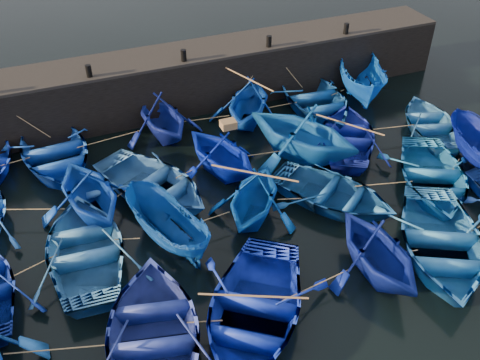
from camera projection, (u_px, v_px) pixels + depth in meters
name	position (u px, v px, depth m)	size (l,w,h in m)	color
ground	(277.00, 252.00, 17.41)	(120.00, 120.00, 0.00)	black
quay_wall	(180.00, 81.00, 24.39)	(26.00, 2.50, 2.50)	black
quay_top	(178.00, 54.00, 23.60)	(26.00, 2.50, 0.12)	black
bollard_1	(89.00, 71.00, 21.55)	(0.24, 0.24, 0.50)	black
bollard_2	(184.00, 55.00, 22.75)	(0.24, 0.24, 0.50)	black
bollard_3	(269.00, 41.00, 23.95)	(0.24, 0.24, 0.50)	black
bollard_4	(346.00, 29.00, 25.14)	(0.24, 0.24, 0.50)	black
boat_1	(54.00, 152.00, 21.01)	(3.88, 5.43, 1.13)	#113FA8
boat_2	(162.00, 116.00, 22.33)	(3.32, 3.85, 2.02)	navy
boat_3	(248.00, 102.00, 23.25)	(3.45, 4.00, 2.10)	#07369C
boat_4	(315.00, 98.00, 24.49)	(3.97, 5.54, 1.15)	navy
boat_5	(362.00, 78.00, 25.19)	(1.92, 5.10, 1.97)	blue
boat_7	(89.00, 191.00, 18.25)	(3.46, 4.02, 2.11)	#083395
boat_8	(152.00, 184.00, 19.44)	(3.58, 5.01, 1.04)	#2B63AC
boat_9	(221.00, 152.00, 20.25)	(3.28, 3.81, 2.00)	#021798
boat_10	(303.00, 131.00, 20.94)	(4.16, 4.82, 2.54)	#0D509C
boat_11	(348.00, 136.00, 22.10)	(3.43, 4.80, 1.00)	navy
boat_12	(431.00, 123.00, 23.00)	(3.12, 4.37, 0.91)	#2D6EB1
boat_14	(86.00, 247.00, 16.82)	(3.69, 5.16, 1.07)	#275E91
boat_15	(166.00, 226.00, 17.27)	(1.49, 3.95, 1.53)	navy
boat_16	(254.00, 196.00, 18.18)	(3.13, 3.63, 1.91)	#033D92
boat_17	(333.00, 194.00, 19.06)	(3.33, 4.66, 0.97)	navy
boat_18	(433.00, 176.00, 19.81)	(3.61, 5.04, 1.05)	#1661A5
boat_19	(479.00, 150.00, 20.79)	(1.50, 3.98, 1.54)	#030F74
boat_21	(155.00, 333.00, 14.22)	(3.85, 5.39, 1.12)	navy
boat_22	(253.00, 310.00, 14.82)	(3.88, 5.42, 1.13)	#0B1F9B
boat_23	(378.00, 250.00, 16.07)	(3.25, 3.77, 1.99)	navy
boat_24	(441.00, 242.00, 16.97)	(3.91, 5.46, 1.13)	blue
wooden_crate	(228.00, 124.00, 19.65)	(0.56, 0.45, 0.29)	brown
mooring_ropes	(218.00, 153.00, 20.40)	(17.40, 11.84, 2.10)	tan
loose_oars	(280.00, 155.00, 19.10)	(9.50, 12.24, 1.17)	#99724C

